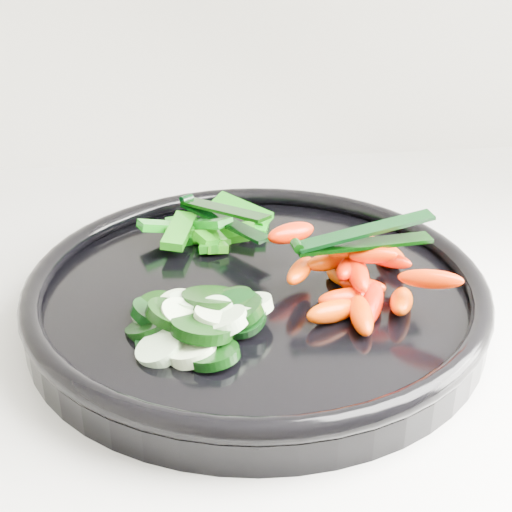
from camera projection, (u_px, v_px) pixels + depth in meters
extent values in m
cylinder|color=black|center=(256.00, 301.00, 0.59)|extent=(0.45, 0.45, 0.02)
torus|color=black|center=(256.00, 282.00, 0.58)|extent=(0.45, 0.45, 0.02)
cylinder|color=black|center=(160.00, 339.00, 0.51)|extent=(0.05, 0.05, 0.02)
cylinder|color=#B6D2A8|center=(159.00, 349.00, 0.50)|extent=(0.05, 0.05, 0.02)
cylinder|color=black|center=(157.00, 315.00, 0.54)|extent=(0.05, 0.05, 0.03)
cylinder|color=beige|center=(181.00, 316.00, 0.54)|extent=(0.04, 0.04, 0.02)
cylinder|color=black|center=(160.00, 312.00, 0.54)|extent=(0.05, 0.05, 0.02)
cylinder|color=beige|center=(180.00, 309.00, 0.55)|extent=(0.05, 0.05, 0.02)
cylinder|color=black|center=(213.00, 355.00, 0.49)|extent=(0.04, 0.04, 0.02)
cylinder|color=beige|center=(192.00, 351.00, 0.50)|extent=(0.04, 0.04, 0.02)
cylinder|color=black|center=(189.00, 305.00, 0.55)|extent=(0.05, 0.05, 0.02)
cylinder|color=#D5F6C4|center=(206.00, 307.00, 0.55)|extent=(0.04, 0.04, 0.02)
cylinder|color=black|center=(182.00, 318.00, 0.54)|extent=(0.06, 0.06, 0.02)
cylinder|color=beige|center=(166.00, 314.00, 0.54)|extent=(0.05, 0.05, 0.01)
cylinder|color=black|center=(176.00, 326.00, 0.53)|extent=(0.05, 0.05, 0.02)
cylinder|color=beige|center=(178.00, 322.00, 0.53)|extent=(0.04, 0.04, 0.02)
cylinder|color=black|center=(154.00, 324.00, 0.53)|extent=(0.06, 0.06, 0.03)
cylinder|color=beige|center=(154.00, 313.00, 0.54)|extent=(0.04, 0.04, 0.02)
cylinder|color=black|center=(237.00, 313.00, 0.52)|extent=(0.06, 0.06, 0.03)
cylinder|color=beige|center=(225.00, 322.00, 0.51)|extent=(0.05, 0.05, 0.03)
cylinder|color=black|center=(212.00, 299.00, 0.54)|extent=(0.06, 0.06, 0.02)
cylinder|color=beige|center=(188.00, 303.00, 0.53)|extent=(0.04, 0.04, 0.01)
cylinder|color=black|center=(172.00, 315.00, 0.52)|extent=(0.04, 0.05, 0.03)
cylinder|color=#D2F3C2|center=(182.00, 317.00, 0.52)|extent=(0.05, 0.05, 0.02)
cylinder|color=black|center=(239.00, 313.00, 0.52)|extent=(0.05, 0.05, 0.03)
cylinder|color=#D1F2C2|center=(216.00, 313.00, 0.52)|extent=(0.03, 0.03, 0.02)
cylinder|color=black|center=(231.00, 303.00, 0.54)|extent=(0.04, 0.04, 0.02)
cylinder|color=beige|center=(250.00, 306.00, 0.53)|extent=(0.05, 0.05, 0.02)
cylinder|color=black|center=(202.00, 328.00, 0.51)|extent=(0.06, 0.06, 0.02)
cylinder|color=#E5F9C7|center=(216.00, 318.00, 0.52)|extent=(0.04, 0.04, 0.02)
ellipsoid|color=#FF2400|center=(372.00, 303.00, 0.55)|extent=(0.03, 0.05, 0.03)
ellipsoid|color=#FF1700|center=(349.00, 298.00, 0.55)|extent=(0.06, 0.03, 0.03)
ellipsoid|color=#FF6700|center=(361.00, 315.00, 0.53)|extent=(0.02, 0.05, 0.02)
ellipsoid|color=#FF5800|center=(341.00, 277.00, 0.58)|extent=(0.03, 0.04, 0.02)
ellipsoid|color=#E73400|center=(401.00, 301.00, 0.55)|extent=(0.03, 0.06, 0.03)
ellipsoid|color=#F34C00|center=(333.00, 311.00, 0.54)|extent=(0.05, 0.04, 0.03)
ellipsoid|color=#E63000|center=(362.00, 285.00, 0.57)|extent=(0.04, 0.02, 0.02)
ellipsoid|color=#E14600|center=(391.00, 255.00, 0.62)|extent=(0.03, 0.05, 0.03)
ellipsoid|color=#FF3700|center=(346.00, 252.00, 0.62)|extent=(0.03, 0.04, 0.02)
ellipsoid|color=red|center=(300.00, 270.00, 0.56)|extent=(0.04, 0.05, 0.02)
ellipsoid|color=#FF6200|center=(380.00, 251.00, 0.59)|extent=(0.04, 0.05, 0.03)
ellipsoid|color=red|center=(346.00, 269.00, 0.57)|extent=(0.03, 0.05, 0.02)
ellipsoid|color=#FF1100|center=(357.00, 271.00, 0.56)|extent=(0.02, 0.06, 0.02)
ellipsoid|color=#FF5C00|center=(326.00, 262.00, 0.58)|extent=(0.05, 0.04, 0.02)
ellipsoid|color=red|center=(386.00, 259.00, 0.58)|extent=(0.05, 0.03, 0.02)
ellipsoid|color=#FF0F00|center=(373.00, 255.00, 0.56)|extent=(0.04, 0.03, 0.02)
ellipsoid|color=#DF3300|center=(291.00, 233.00, 0.59)|extent=(0.05, 0.04, 0.02)
ellipsoid|color=#FF6300|center=(354.00, 247.00, 0.57)|extent=(0.05, 0.02, 0.02)
ellipsoid|color=#FF4000|center=(430.00, 279.00, 0.52)|extent=(0.05, 0.04, 0.02)
cube|color=#11720A|center=(212.00, 241.00, 0.65)|extent=(0.03, 0.05, 0.02)
cube|color=#1D6009|center=(224.00, 238.00, 0.66)|extent=(0.06, 0.05, 0.03)
cube|color=#0B750E|center=(259.00, 228.00, 0.68)|extent=(0.03, 0.05, 0.02)
cube|color=#156F0A|center=(211.00, 241.00, 0.65)|extent=(0.03, 0.05, 0.01)
cube|color=#196009|center=(217.00, 236.00, 0.66)|extent=(0.07, 0.03, 0.03)
cube|color=#0F6C0A|center=(179.00, 231.00, 0.67)|extent=(0.02, 0.05, 0.01)
cube|color=#0A6D0C|center=(189.00, 229.00, 0.67)|extent=(0.05, 0.07, 0.03)
cube|color=#0A690F|center=(204.00, 223.00, 0.66)|extent=(0.05, 0.06, 0.03)
cube|color=#0A6C0C|center=(166.00, 227.00, 0.65)|extent=(0.05, 0.03, 0.02)
cube|color=#09680B|center=(179.00, 231.00, 0.65)|extent=(0.04, 0.07, 0.01)
cube|color=#0A6A0B|center=(242.00, 210.00, 0.69)|extent=(0.06, 0.05, 0.02)
cylinder|color=black|center=(297.00, 246.00, 0.54)|extent=(0.01, 0.01, 0.01)
cube|color=black|center=(364.00, 244.00, 0.56)|extent=(0.11, 0.03, 0.00)
cube|color=black|center=(366.00, 231.00, 0.55)|extent=(0.11, 0.03, 0.02)
cylinder|color=black|center=(187.00, 199.00, 0.69)|extent=(0.01, 0.01, 0.01)
cube|color=black|center=(224.00, 221.00, 0.65)|extent=(0.08, 0.10, 0.00)
cube|color=black|center=(224.00, 209.00, 0.65)|extent=(0.08, 0.10, 0.02)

